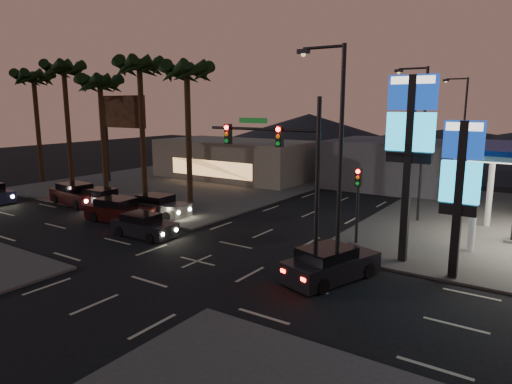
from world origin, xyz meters
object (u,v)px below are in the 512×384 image
Objects in this scene: pylon_sign_short at (461,176)px; car_lane_b_mid at (103,199)px; car_lane_a_mid at (119,211)px; suv_station at (330,264)px; pylon_sign_tall at (410,132)px; car_lane_b_rear at (77,195)px; car_lane_b_front at (158,206)px; traffic_signal_mast at (284,158)px; car_lane_a_front at (144,226)px.

car_lane_b_mid is at bearing 178.39° from pylon_sign_short.
car_lane_a_mid is 0.99× the size of suv_station.
car_lane_b_mid is at bearing -179.24° from pylon_sign_tall.
car_lane_b_rear is 1.04× the size of suv_station.
car_lane_b_front is at bearing 179.39° from pylon_sign_tall.
car_lane_b_mid is at bearing 7.77° from car_lane_b_rear.
pylon_sign_short is at bearing -0.71° from car_lane_b_rear.
pylon_sign_tall is at bearing 36.52° from traffic_signal_mast.
car_lane_a_mid is 2.75m from car_lane_b_front.
traffic_signal_mast reaches higher than car_lane_b_front.
car_lane_b_mid is (-4.35, 2.04, -0.05)m from car_lane_a_mid.
car_lane_a_front is 12.04m from suv_station.
car_lane_a_mid is (-18.10, -2.34, -5.68)m from pylon_sign_tall.
car_lane_a_mid is at bearing -13.54° from car_lane_b_rear.
pylon_sign_tall is 17.94m from car_lane_b_front.
suv_station is (12.04, -0.16, 0.09)m from car_lane_a_front.
car_lane_a_front is 0.85× the size of car_lane_a_mid.
traffic_signal_mast is 13.59m from car_lane_b_front.
pylon_sign_short is 1.69× the size of car_lane_a_front.
car_lane_b_front is 15.56m from suv_station.
pylon_sign_short is 19.94m from car_lane_b_front.
suv_station is (-2.02, -4.03, -5.69)m from pylon_sign_tall.
car_lane_b_mid is (-5.44, -0.48, -0.02)m from car_lane_b_front.
car_lane_b_rear is (-20.35, 2.85, -4.47)m from traffic_signal_mast.
pylon_sign_tall is 1.83× the size of suv_station.
car_lane_a_front is at bearing -177.78° from traffic_signal_mast.
car_lane_b_front reaches higher than car_lane_a_front.
car_lane_b_front is 5.47m from car_lane_b_mid.
car_lane_b_rear reaches higher than car_lane_b_mid.
pylon_sign_tall is 3.20m from pylon_sign_short.
traffic_signal_mast reaches higher than car_lane_b_mid.
pylon_sign_short is at bearing 33.81° from suv_station.
traffic_signal_mast is 1.79× the size of car_lane_b_mid.
car_lane_a_mid is 4.80m from car_lane_b_mid.
traffic_signal_mast is at bearing -160.87° from pylon_sign_short.
traffic_signal_mast is 5.30m from suv_station.
car_lane_b_rear reaches higher than car_lane_a_front.
suv_station is at bearing -10.79° from traffic_signal_mast.
car_lane_a_front is 0.84× the size of suv_station.
car_lane_b_front is at bearing 176.53° from pylon_sign_short.
pylon_sign_short is 1.42× the size of suv_station.
car_lane_b_rear is at bearing 166.46° from car_lane_a_mid.
pylon_sign_tall is at bearing -0.61° from car_lane_b_front.
car_lane_b_front is at bearing 5.93° from car_lane_b_rear.
traffic_signal_mast is 1.73× the size of car_lane_b_front.
pylon_sign_tall reaches higher than car_lane_b_rear.
pylon_sign_tall is at bearing 63.33° from suv_station.
car_lane_a_mid is 0.95× the size of car_lane_b_rear.
car_lane_b_rear reaches higher than car_lane_a_mid.
traffic_signal_mast is at bearing -16.76° from car_lane_b_front.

